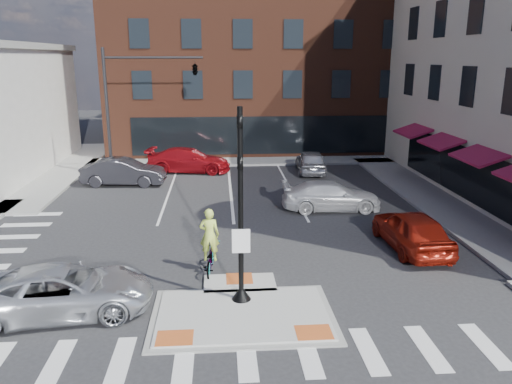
{
  "coord_description": "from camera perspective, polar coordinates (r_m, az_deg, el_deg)",
  "views": [
    {
      "loc": [
        -0.6,
        -13.78,
        7.45
      ],
      "look_at": [
        0.89,
        6.22,
        2.0
      ],
      "focal_mm": 35.0,
      "sensor_mm": 36.0,
      "label": 1
    }
  ],
  "objects": [
    {
      "name": "red_sedan",
      "position": [
        20.8,
        17.35,
        -4.16
      ],
      "size": [
        2.12,
        4.79,
        1.6
      ],
      "primitive_type": "imported",
      "rotation": [
        0.0,
        0.0,
        3.19
      ],
      "color": "#9A1B0E",
      "rests_on": "ground"
    },
    {
      "name": "sidewalk_n",
      "position": [
        36.71,
        1.46,
        3.61
      ],
      "size": [
        26.0,
        3.0,
        0.15
      ],
      "primitive_type": "cube",
      "color": "gray",
      "rests_on": "ground"
    },
    {
      "name": "building_far_left",
      "position": [
        65.91,
        -7.4,
        12.96
      ],
      "size": [
        10.0,
        12.0,
        10.0
      ],
      "primitive_type": "cube",
      "color": "slate",
      "rests_on": "ground"
    },
    {
      "name": "white_pickup",
      "position": [
        25.24,
        8.58,
        -0.45
      ],
      "size": [
        4.98,
        2.15,
        1.43
      ],
      "primitive_type": "imported",
      "rotation": [
        0.0,
        0.0,
        1.54
      ],
      "color": "silver",
      "rests_on": "ground"
    },
    {
      "name": "ground",
      "position": [
        15.68,
        -1.61,
        -13.19
      ],
      "size": [
        120.0,
        120.0,
        0.0
      ],
      "primitive_type": "plane",
      "color": "#28282B",
      "rests_on": "ground"
    },
    {
      "name": "building_far_right",
      "position": [
        68.47,
        3.92,
        13.96
      ],
      "size": [
        12.0,
        12.0,
        12.0
      ],
      "primitive_type": "cube",
      "color": "brown",
      "rests_on": "ground"
    },
    {
      "name": "bg_car_dark",
      "position": [
        30.83,
        -14.9,
        2.24
      ],
      "size": [
        5.0,
        2.09,
        1.61
      ],
      "primitive_type": "imported",
      "rotation": [
        0.0,
        0.0,
        1.49
      ],
      "color": "#28282D",
      "rests_on": "ground"
    },
    {
      "name": "silver_suv",
      "position": [
        16.14,
        -21.2,
        -10.5
      ],
      "size": [
        5.53,
        3.07,
        1.46
      ],
      "primitive_type": "imported",
      "rotation": [
        0.0,
        0.0,
        1.7
      ],
      "color": "silver",
      "rests_on": "ground"
    },
    {
      "name": "mast_arm_signal",
      "position": [
        31.93,
        -9.66,
        12.77
      ],
      "size": [
        6.1,
        2.24,
        8.0
      ],
      "color": "black",
      "rests_on": "ground"
    },
    {
      "name": "sidewalk_e",
      "position": [
        27.38,
        20.53,
        -1.42
      ],
      "size": [
        3.0,
        24.0,
        0.15
      ],
      "primitive_type": "cube",
      "color": "gray",
      "rests_on": "ground"
    },
    {
      "name": "bg_car_silver",
      "position": [
        33.23,
        6.29,
        3.5
      ],
      "size": [
        2.13,
        4.58,
        1.52
      ],
      "primitive_type": "imported",
      "rotation": [
        0.0,
        0.0,
        3.06
      ],
      "color": "#AAABB1",
      "rests_on": "ground"
    },
    {
      "name": "signal_pole",
      "position": [
        15.07,
        -1.75,
        -4.56
      ],
      "size": [
        0.6,
        0.6,
        5.98
      ],
      "color": "black",
      "rests_on": "refuge_island"
    },
    {
      "name": "refuge_island",
      "position": [
        15.42,
        -1.56,
        -13.48
      ],
      "size": [
        5.4,
        4.65,
        0.13
      ],
      "color": "gray",
      "rests_on": "ground"
    },
    {
      "name": "bg_car_red",
      "position": [
        33.54,
        -7.69,
        3.63
      ],
      "size": [
        5.78,
        3.06,
        1.59
      ],
      "primitive_type": "imported",
      "rotation": [
        0.0,
        0.0,
        1.41
      ],
      "color": "maroon",
      "rests_on": "ground"
    },
    {
      "name": "building_n",
      "position": [
        45.91,
        0.25,
        15.65
      ],
      "size": [
        24.4,
        18.4,
        15.5
      ],
      "color": "#4D2518",
      "rests_on": "ground"
    },
    {
      "name": "cyclist",
      "position": [
        17.87,
        -5.31,
        -6.73
      ],
      "size": [
        0.81,
        1.95,
        2.37
      ],
      "rotation": [
        0.0,
        0.0,
        3.06
      ],
      "color": "#3F3F44",
      "rests_on": "ground"
    }
  ]
}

